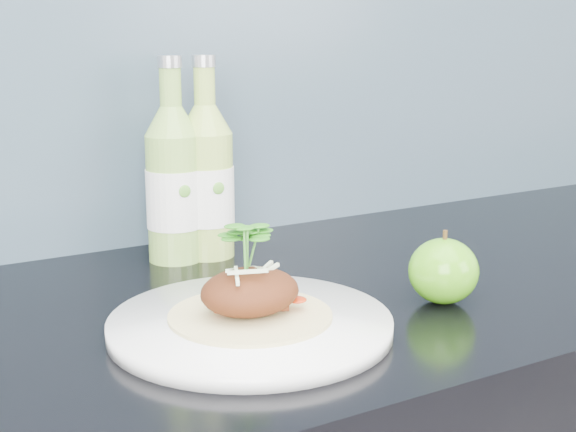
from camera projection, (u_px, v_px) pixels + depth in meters
name	position (u px, v px, depth m)	size (l,w,h in m)	color
dinner_plate	(250.00, 325.00, 0.82)	(0.34, 0.34, 0.02)	white
pork_taco	(250.00, 290.00, 0.81)	(0.17, 0.17, 0.10)	tan
green_apple	(443.00, 271.00, 0.90)	(0.08, 0.08, 0.08)	#3F9810
cider_bottle_left	(174.00, 185.00, 1.05)	(0.09, 0.09, 0.27)	#85B64B
cider_bottle_right	(207.00, 182.00, 1.07)	(0.08, 0.08, 0.27)	#9DBF4F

